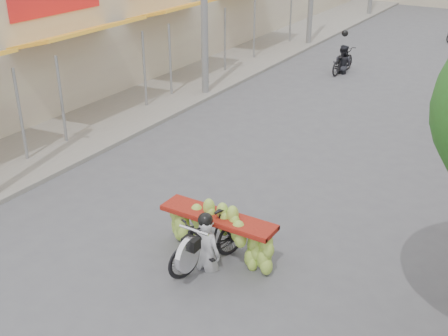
# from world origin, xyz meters

# --- Properties ---
(sidewalk_left) EXTENTS (4.00, 60.00, 0.12)m
(sidewalk_left) POSITION_xyz_m (-7.00, 15.00, 0.06)
(sidewalk_left) COLOR gray
(sidewalk_left) RESTS_ON ground
(banana_motorbike) EXTENTS (2.30, 1.97, 1.95)m
(banana_motorbike) POSITION_xyz_m (0.29, 3.50, 0.67)
(banana_motorbike) COLOR black
(banana_motorbike) RESTS_ON ground
(bg_motorbike_a) EXTENTS (0.81, 1.75, 1.95)m
(bg_motorbike_a) POSITION_xyz_m (-2.32, 17.28, 0.73)
(bg_motorbike_a) COLOR black
(bg_motorbike_a) RESTS_ON ground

